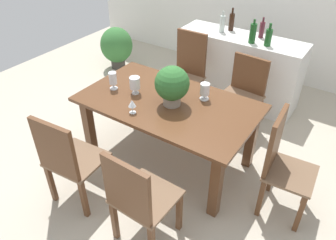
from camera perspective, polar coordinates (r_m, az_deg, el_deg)
ground_plane at (r=3.79m, az=0.35°, el=-6.28°), size 7.04×7.04×0.00m
dining_table at (r=3.38m, az=0.05°, el=1.52°), size 1.79×1.04×0.76m
chair_far_right at (r=4.07m, az=13.00°, el=5.00°), size 0.51×0.49×0.93m
chair_far_left at (r=4.36m, az=3.28°, el=8.78°), size 0.46×0.48×1.05m
chair_near_left at (r=3.06m, az=-17.11°, el=-6.40°), size 0.51×0.49×1.00m
chair_near_right at (r=2.63m, az=-5.33°, el=-13.27°), size 0.48×0.48×0.98m
chair_foot_end at (r=3.06m, az=19.09°, el=-6.78°), size 0.45×0.46×1.03m
flower_centerpiece at (r=3.15m, az=0.71°, el=6.18°), size 0.34×0.34×0.41m
crystal_vase_left at (r=3.53m, az=-9.55°, el=7.01°), size 0.08×0.08×0.19m
crystal_vase_center_near at (r=3.32m, az=6.41°, el=5.19°), size 0.10×0.10×0.18m
crystal_vase_right at (r=3.41m, az=-5.78°, el=6.34°), size 0.11×0.11×0.19m
wine_glass at (r=3.11m, az=-6.26°, el=2.82°), size 0.07×0.07×0.14m
kitchen_counter at (r=4.71m, az=12.04°, el=8.69°), size 1.68×0.52×0.93m
wine_bottle_amber at (r=4.28m, az=17.05°, el=13.61°), size 0.08×0.08×0.28m
wine_bottle_dark at (r=4.60m, az=9.40°, el=16.16°), size 0.07×0.07×0.28m
wine_bottle_clear at (r=4.31m, az=14.51°, el=14.39°), size 0.08×0.08×0.30m
wine_bottle_green at (r=4.52m, az=15.98°, el=14.87°), size 0.06×0.06×0.26m
wine_bottle_tall at (r=4.68m, az=10.97°, el=16.42°), size 0.07×0.07×0.30m
potted_plant_floor at (r=5.62m, az=-8.92°, el=12.57°), size 0.53×0.53×0.69m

